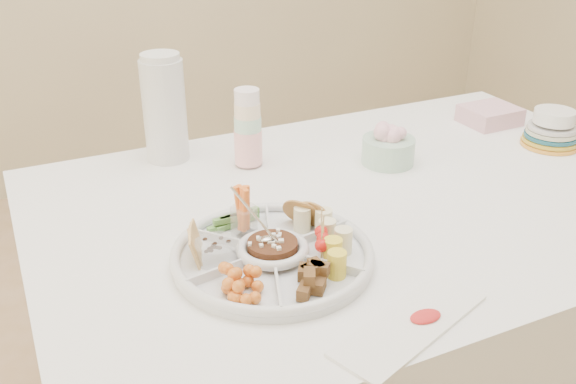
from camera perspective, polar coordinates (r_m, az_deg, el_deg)
name	(u,v)px	position (r m, az deg, el deg)	size (l,w,h in m)	color
dining_table	(363,327)	(1.69, 6.70, -11.83)	(1.52, 1.02, 0.76)	white
party_tray	(273,252)	(1.22, -1.38, -5.36)	(0.38, 0.38, 0.04)	white
bean_dip	(273,249)	(1.22, -1.39, -5.06)	(0.10, 0.10, 0.04)	#4E2C0E
tortillas	(300,212)	(1.31, 1.06, -1.83)	(0.09, 0.09, 0.05)	#B17850
carrot_cucumber	(236,207)	(1.30, -4.66, -1.32)	(0.11, 0.11, 0.10)	orange
pita_raisins	(203,246)	(1.21, -7.57, -4.78)	(0.12, 0.12, 0.06)	#DBAD56
cherries	(240,282)	(1.12, -4.29, -7.98)	(0.10, 0.10, 0.04)	#F99641
granola_chunks	(315,278)	(1.12, 2.39, -7.62)	(0.09, 0.09, 0.04)	brown
banana_tomato	(341,232)	(1.22, 4.73, -3.57)	(0.11, 0.11, 0.09)	#FFED95
cup_stack	(248,129)	(1.60, -3.60, 5.61)	(0.07, 0.07, 0.19)	silver
thermos	(164,107)	(1.65, -10.94, 7.44)	(0.11, 0.11, 0.28)	silver
flower_bowl	(389,145)	(1.65, 8.93, 4.18)	(0.13, 0.13, 0.10)	#A1D3BC
napkin_stack	(490,115)	(2.00, 17.50, 6.54)	(0.15, 0.13, 0.05)	#E6ACBB
plate_stack	(552,129)	(1.88, 22.43, 5.22)	(0.15, 0.15, 0.10)	gold
placemat	(410,324)	(1.09, 10.80, -11.48)	(0.31, 0.10, 0.01)	silver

